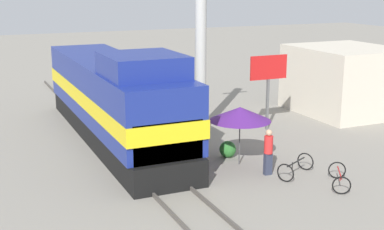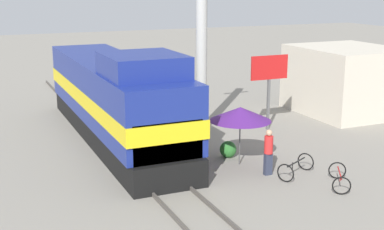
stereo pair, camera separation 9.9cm
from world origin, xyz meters
TOP-DOWN VIEW (x-y plane):
  - ground_plane at (0.00, 0.00)m, footprint 120.00×120.00m
  - rail_near at (-0.72, 0.00)m, footprint 0.08×40.49m
  - rail_far at (0.72, 0.00)m, footprint 0.08×40.49m
  - locomotive at (0.00, 3.51)m, footprint 3.14×15.02m
  - utility_pole at (4.37, 3.53)m, footprint 1.80×0.55m
  - vendor_umbrella at (3.68, -1.76)m, footprint 2.52×2.52m
  - billboard_sign at (7.57, 2.41)m, footprint 2.06×0.12m
  - shrub_cluster at (3.67, -0.78)m, footprint 0.71×0.71m
  - person_bystander at (4.11, -3.29)m, footprint 0.34×0.34m
  - bicycle at (5.03, -3.83)m, footprint 1.84×1.43m
  - bicycle_spare at (5.86, -5.39)m, footprint 1.46×1.74m
  - building_block_distant at (13.59, 3.84)m, footprint 5.12×5.79m

SIDE VIEW (x-z plane):
  - ground_plane at x=0.00m, z-range 0.00..0.00m
  - rail_near at x=-0.72m, z-range 0.00..0.15m
  - rail_far at x=0.72m, z-range 0.00..0.15m
  - bicycle_spare at x=5.86m, z-range 0.01..0.68m
  - shrub_cluster at x=3.67m, z-range 0.00..0.71m
  - bicycle at x=5.03m, z-range 0.01..0.72m
  - person_bystander at x=4.11m, z-range 0.09..1.90m
  - building_block_distant at x=13.59m, z-range 0.00..3.74m
  - locomotive at x=0.00m, z-range -0.30..4.30m
  - vendor_umbrella at x=3.68m, z-range 0.92..3.34m
  - billboard_sign at x=7.57m, z-range 0.99..4.76m
  - utility_pole at x=4.37m, z-range 0.03..8.44m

